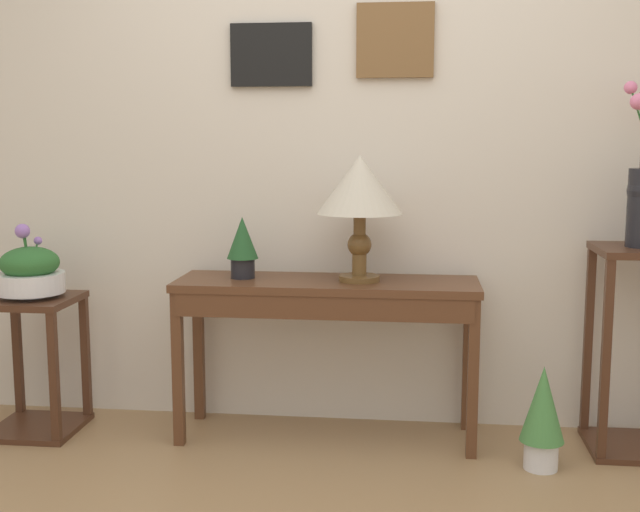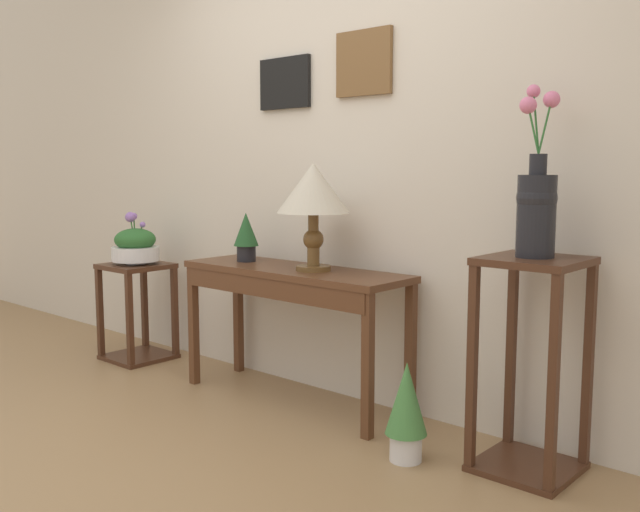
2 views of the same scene
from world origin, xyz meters
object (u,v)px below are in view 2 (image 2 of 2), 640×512
object	(u,v)px
table_lamp	(313,193)
pedestal_stand_left	(137,312)
pedestal_stand_right	(530,366)
console_table	(290,287)
potted_plant_floor	(406,408)
flower_vase_tall_right	(537,202)
potted_plant_on_console	(246,235)
planter_bowl_wide_left	(135,246)

from	to	relation	value
table_lamp	pedestal_stand_left	distance (m)	1.68
pedestal_stand_right	console_table	bearing A→B (deg)	-178.92
table_lamp	potted_plant_floor	bearing A→B (deg)	-18.63
pedestal_stand_right	flower_vase_tall_right	xyz separation A→B (m)	(-0.00, 0.00, 0.67)
potted_plant_on_console	planter_bowl_wide_left	distance (m)	0.97
pedestal_stand_left	flower_vase_tall_right	distance (m)	2.78
pedestal_stand_left	pedestal_stand_right	xyz separation A→B (m)	(2.67, 0.08, 0.13)
potted_plant_on_console	flower_vase_tall_right	xyz separation A→B (m)	(1.71, -0.01, 0.24)
pedestal_stand_left	potted_plant_floor	distance (m)	2.25
console_table	flower_vase_tall_right	size ratio (longest dim) A/B	1.94
console_table	potted_plant_floor	bearing A→B (deg)	-14.41
pedestal_stand_left	planter_bowl_wide_left	distance (m)	0.43
flower_vase_tall_right	console_table	bearing A→B (deg)	-178.77
flower_vase_tall_right	potted_plant_floor	xyz separation A→B (m)	(-0.42, -0.26, -0.87)
potted_plant_on_console	pedestal_stand_right	xyz separation A→B (m)	(1.71, -0.01, -0.43)
potted_plant_floor	console_table	bearing A→B (deg)	165.59
pedestal_stand_left	console_table	bearing A→B (deg)	2.29
pedestal_stand_right	pedestal_stand_left	bearing A→B (deg)	-178.31
console_table	flower_vase_tall_right	distance (m)	1.42
pedestal_stand_left	potted_plant_floor	world-z (taller)	pedestal_stand_left
table_lamp	console_table	bearing A→B (deg)	-170.21
console_table	potted_plant_on_console	world-z (taller)	potted_plant_on_console
pedestal_stand_left	planter_bowl_wide_left	bearing A→B (deg)	-158.14
potted_plant_on_console	planter_bowl_wide_left	size ratio (longest dim) A/B	0.82
pedestal_stand_right	potted_plant_floor	distance (m)	0.54
table_lamp	potted_plant_floor	distance (m)	1.19
potted_plant_on_console	flower_vase_tall_right	distance (m)	1.73
table_lamp	planter_bowl_wide_left	world-z (taller)	table_lamp
planter_bowl_wide_left	flower_vase_tall_right	world-z (taller)	flower_vase_tall_right
console_table	flower_vase_tall_right	xyz separation A→B (m)	(1.33, 0.03, 0.49)
table_lamp	pedestal_stand_right	size ratio (longest dim) A/B	0.62
console_table	table_lamp	bearing A→B (deg)	9.79
pedestal_stand_left	pedestal_stand_right	distance (m)	2.67
pedestal_stand_right	potted_plant_on_console	bearing A→B (deg)	179.59
potted_plant_on_console	planter_bowl_wide_left	world-z (taller)	potted_plant_on_console
console_table	potted_plant_on_console	bearing A→B (deg)	174.33
planter_bowl_wide_left	pedestal_stand_right	size ratio (longest dim) A/B	0.38
potted_plant_on_console	pedestal_stand_left	bearing A→B (deg)	-174.56
console_table	pedestal_stand_left	bearing A→B (deg)	-177.71
table_lamp	potted_plant_floor	world-z (taller)	table_lamp
potted_plant_floor	table_lamp	bearing A→B (deg)	161.37
planter_bowl_wide_left	flower_vase_tall_right	xyz separation A→B (m)	(2.66, 0.08, 0.36)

